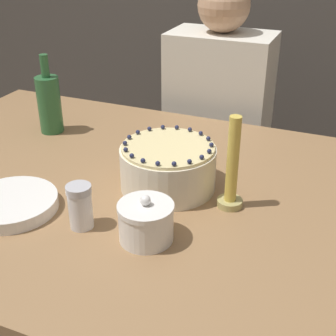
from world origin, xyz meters
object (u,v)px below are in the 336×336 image
at_px(cake, 168,167).
at_px(bottle, 49,103).
at_px(candle, 232,173).
at_px(person_man_blue_shirt, 216,150).
at_px(sugar_shaker, 80,206).
at_px(sugar_bowl, 146,222).

distance_m(cake, bottle, 0.55).
height_order(candle, bottle, bottle).
bearing_deg(person_man_blue_shirt, sugar_shaker, 87.54).
bearing_deg(cake, sugar_bowl, -79.24).
distance_m(cake, person_man_blue_shirt, 0.77).
height_order(sugar_shaker, person_man_blue_shirt, person_man_blue_shirt).
relative_size(sugar_shaker, bottle, 0.42).
xyz_separation_m(cake, sugar_shaker, (-0.12, -0.25, -0.01)).
distance_m(sugar_bowl, person_man_blue_shirt, 0.99).
distance_m(sugar_bowl, candle, 0.25).
height_order(sugar_shaker, bottle, bottle).
xyz_separation_m(sugar_bowl, person_man_blue_shirt, (-0.12, 0.95, -0.27)).
relative_size(cake, candle, 1.05).
height_order(sugar_bowl, person_man_blue_shirt, person_man_blue_shirt).
bearing_deg(sugar_bowl, candle, 56.24).
bearing_deg(sugar_shaker, cake, 64.96).
bearing_deg(bottle, sugar_bowl, -37.86).
height_order(sugar_bowl, candle, candle).
xyz_separation_m(sugar_bowl, sugar_shaker, (-0.16, -0.01, 0.01)).
bearing_deg(sugar_bowl, bottle, 142.14).
bearing_deg(sugar_shaker, candle, 36.19).
xyz_separation_m(sugar_bowl, candle, (0.14, 0.20, 0.05)).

